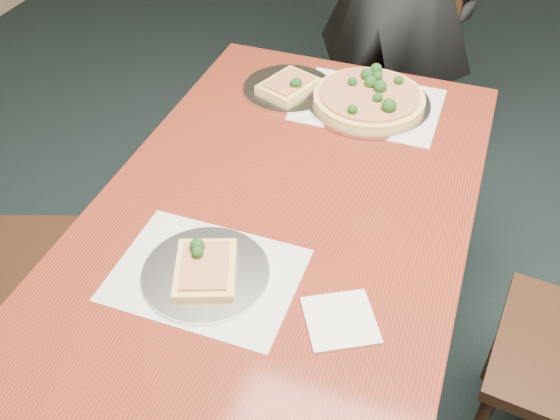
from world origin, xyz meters
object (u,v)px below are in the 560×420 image
(dining_table, at_px, (280,237))
(slice_plate_far, at_px, (289,87))
(chair_far, at_px, (386,75))
(slice_plate_near, at_px, (205,270))
(pizza_pan, at_px, (370,98))

(dining_table, bearing_deg, slice_plate_far, 106.97)
(dining_table, bearing_deg, chair_far, 87.98)
(dining_table, bearing_deg, slice_plate_near, -108.02)
(slice_plate_near, bearing_deg, slice_plate_far, 95.79)
(pizza_pan, bearing_deg, slice_plate_near, -102.55)
(chair_far, bearing_deg, slice_plate_near, -79.16)
(dining_table, height_order, slice_plate_far, slice_plate_far)
(pizza_pan, bearing_deg, chair_far, 95.05)
(dining_table, height_order, slice_plate_near, slice_plate_near)
(dining_table, relative_size, pizza_pan, 4.09)
(chair_far, height_order, pizza_pan, chair_far)
(pizza_pan, bearing_deg, dining_table, -99.87)
(chair_far, height_order, slice_plate_far, chair_far)
(slice_plate_near, xyz_separation_m, slice_plate_far, (-0.08, 0.78, -0.00))
(pizza_pan, bearing_deg, slice_plate_far, -179.41)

